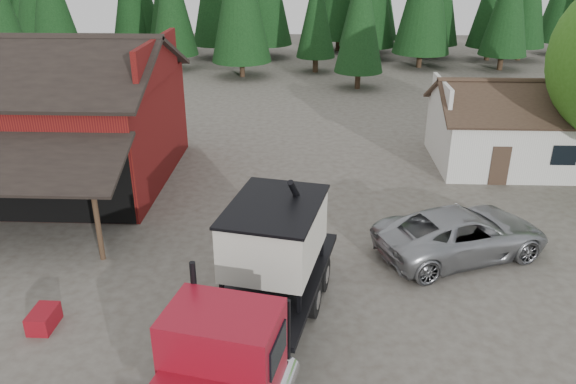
{
  "coord_description": "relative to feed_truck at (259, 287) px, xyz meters",
  "views": [
    {
      "loc": [
        2.2,
        -16.03,
        10.99
      ],
      "look_at": [
        1.33,
        4.61,
        1.8
      ],
      "focal_mm": 35.0,
      "sensor_mm": 36.0,
      "label": 1
    }
  ],
  "objects": [
    {
      "name": "ground",
      "position": [
        -0.83,
        2.75,
        -2.12
      ],
      "size": [
        120.0,
        120.0,
        0.0
      ],
      "primitive_type": "plane",
      "color": "#4F493E",
      "rests_on": "ground"
    },
    {
      "name": "feed_truck",
      "position": [
        0.0,
        0.0,
        0.0
      ],
      "size": [
        4.68,
        10.39,
        4.54
      ],
      "rotation": [
        0.0,
        0.0,
        -0.21
      ],
      "color": "black",
      "rests_on": "ground"
    },
    {
      "name": "silver_car",
      "position": [
        7.17,
        5.75,
        -1.19
      ],
      "size": [
        7.33,
        5.3,
        1.85
      ],
      "primitive_type": "imported",
      "rotation": [
        0.0,
        0.0,
        1.95
      ],
      "color": "#9A9DA2",
      "rests_on": "ground"
    },
    {
      "name": "equip_box",
      "position": [
        -6.83,
        0.71,
        -1.82
      ],
      "size": [
        0.71,
        1.11,
        0.6
      ],
      "primitive_type": "cube",
      "rotation": [
        0.0,
        0.0,
        -0.01
      ],
      "color": "maroon",
      "rests_on": "ground"
    },
    {
      "name": "conifer_backdrop",
      "position": [
        -0.83,
        44.75,
        -2.12
      ],
      "size": [
        76.0,
        16.0,
        16.0
      ],
      "primitive_type": null,
      "color": "black",
      "rests_on": "ground"
    },
    {
      "name": "near_pine_b",
      "position": [
        5.17,
        32.75,
        3.77
      ],
      "size": [
        3.96,
        3.96,
        10.4
      ],
      "color": "#382619",
      "rests_on": "ground"
    },
    {
      "name": "farmhouse",
      "position": [
        12.17,
        15.75,
        -0.45
      ],
      "size": [
        8.6,
        6.42,
        4.65
      ],
      "color": "silver",
      "rests_on": "ground"
    },
    {
      "name": "red_barn",
      "position": [
        -11.83,
        12.65,
        0.57
      ],
      "size": [
        12.8,
        13.63,
        7.18
      ],
      "color": "maroon",
      "rests_on": "ground"
    }
  ]
}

